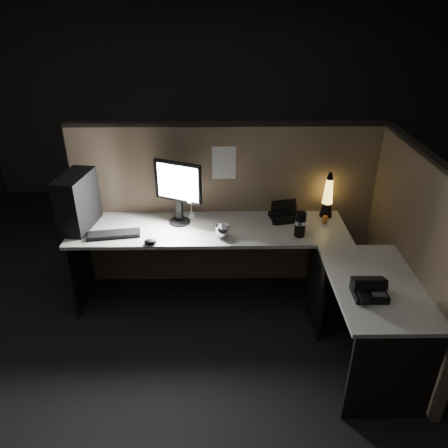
{
  "coord_description": "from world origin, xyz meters",
  "views": [
    {
      "loc": [
        -0.07,
        -2.6,
        2.47
      ],
      "look_at": [
        -0.03,
        0.35,
        0.9
      ],
      "focal_mm": 35.0,
      "sensor_mm": 36.0,
      "label": 1
    }
  ],
  "objects_px": {
    "pc_tower": "(77,201)",
    "desk_phone": "(369,289)",
    "keyboard": "(114,234)",
    "lava_lamp": "(328,199)",
    "monitor": "(178,187)"
  },
  "relations": [
    {
      "from": "keyboard",
      "to": "lava_lamp",
      "type": "relative_size",
      "value": 1.03
    },
    {
      "from": "pc_tower",
      "to": "lava_lamp",
      "type": "xyz_separation_m",
      "value": [
        2.09,
        0.16,
        -0.06
      ]
    },
    {
      "from": "pc_tower",
      "to": "keyboard",
      "type": "relative_size",
      "value": 1.09
    },
    {
      "from": "lava_lamp",
      "to": "monitor",
      "type": "bearing_deg",
      "value": -176.01
    },
    {
      "from": "keyboard",
      "to": "desk_phone",
      "type": "distance_m",
      "value": 1.99
    },
    {
      "from": "monitor",
      "to": "lava_lamp",
      "type": "relative_size",
      "value": 1.32
    },
    {
      "from": "lava_lamp",
      "to": "desk_phone",
      "type": "bearing_deg",
      "value": -88.62
    },
    {
      "from": "monitor",
      "to": "desk_phone",
      "type": "relative_size",
      "value": 2.39
    },
    {
      "from": "keyboard",
      "to": "lava_lamp",
      "type": "xyz_separation_m",
      "value": [
        1.79,
        0.32,
        0.16
      ]
    },
    {
      "from": "keyboard",
      "to": "lava_lamp",
      "type": "distance_m",
      "value": 1.82
    },
    {
      "from": "lava_lamp",
      "to": "desk_phone",
      "type": "height_order",
      "value": "lava_lamp"
    },
    {
      "from": "monitor",
      "to": "keyboard",
      "type": "bearing_deg",
      "value": -131.27
    },
    {
      "from": "monitor",
      "to": "lava_lamp",
      "type": "bearing_deg",
      "value": 28.53
    },
    {
      "from": "pc_tower",
      "to": "desk_phone",
      "type": "relative_size",
      "value": 2.04
    },
    {
      "from": "pc_tower",
      "to": "monitor",
      "type": "bearing_deg",
      "value": 13.81
    }
  ]
}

